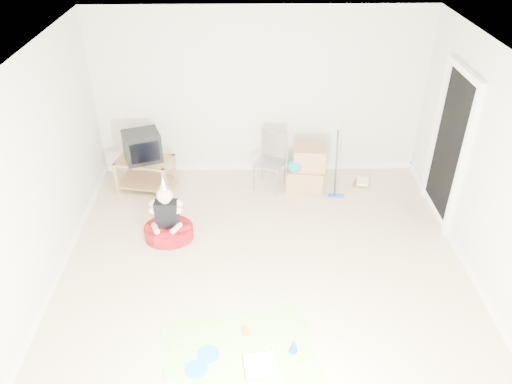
{
  "coord_description": "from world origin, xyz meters",
  "views": [
    {
      "loc": [
        -0.2,
        -4.6,
        4.13
      ],
      "look_at": [
        -0.1,
        0.4,
        0.9
      ],
      "focal_mm": 35.0,
      "sensor_mm": 36.0,
      "label": 1
    }
  ],
  "objects_px": {
    "crt_tv": "(142,146)",
    "cardboard_boxes": "(306,169)",
    "folding_chair": "(270,163)",
    "birthday_cake": "(260,366)",
    "seated_woman": "(168,225)",
    "tv_stand": "(146,172)"
  },
  "relations": [
    {
      "from": "crt_tv",
      "to": "cardboard_boxes",
      "type": "height_order",
      "value": "crt_tv"
    },
    {
      "from": "folding_chair",
      "to": "birthday_cake",
      "type": "xyz_separation_m",
      "value": [
        -0.23,
        -3.35,
        -0.39
      ]
    },
    {
      "from": "cardboard_boxes",
      "to": "seated_woman",
      "type": "distance_m",
      "value": 2.28
    },
    {
      "from": "tv_stand",
      "to": "birthday_cake",
      "type": "xyz_separation_m",
      "value": [
        1.65,
        -3.36,
        -0.25
      ]
    },
    {
      "from": "tv_stand",
      "to": "cardboard_boxes",
      "type": "distance_m",
      "value": 2.43
    },
    {
      "from": "cardboard_boxes",
      "to": "birthday_cake",
      "type": "distance_m",
      "value": 3.41
    },
    {
      "from": "crt_tv",
      "to": "folding_chair",
      "type": "distance_m",
      "value": 1.9
    },
    {
      "from": "crt_tv",
      "to": "seated_woman",
      "type": "xyz_separation_m",
      "value": [
        0.49,
        -1.24,
        -0.52
      ]
    },
    {
      "from": "tv_stand",
      "to": "seated_woman",
      "type": "relative_size",
      "value": 0.96
    },
    {
      "from": "tv_stand",
      "to": "crt_tv",
      "type": "height_order",
      "value": "crt_tv"
    },
    {
      "from": "cardboard_boxes",
      "to": "birthday_cake",
      "type": "xyz_separation_m",
      "value": [
        -0.78,
        -3.31,
        -0.29
      ]
    },
    {
      "from": "tv_stand",
      "to": "crt_tv",
      "type": "bearing_deg",
      "value": 90.0
    },
    {
      "from": "seated_woman",
      "to": "crt_tv",
      "type": "bearing_deg",
      "value": 111.54
    },
    {
      "from": "seated_woman",
      "to": "birthday_cake",
      "type": "xyz_separation_m",
      "value": [
        1.16,
        -2.12,
        -0.16
      ]
    },
    {
      "from": "cardboard_boxes",
      "to": "seated_woman",
      "type": "height_order",
      "value": "seated_woman"
    },
    {
      "from": "seated_woman",
      "to": "birthday_cake",
      "type": "relative_size",
      "value": 2.83
    },
    {
      "from": "seated_woman",
      "to": "birthday_cake",
      "type": "distance_m",
      "value": 2.42
    },
    {
      "from": "cardboard_boxes",
      "to": "seated_woman",
      "type": "bearing_deg",
      "value": -148.39
    },
    {
      "from": "tv_stand",
      "to": "cardboard_boxes",
      "type": "relative_size",
      "value": 1.3
    },
    {
      "from": "seated_woman",
      "to": "folding_chair",
      "type": "bearing_deg",
      "value": 41.49
    },
    {
      "from": "crt_tv",
      "to": "cardboard_boxes",
      "type": "distance_m",
      "value": 2.46
    },
    {
      "from": "seated_woman",
      "to": "birthday_cake",
      "type": "height_order",
      "value": "seated_woman"
    }
  ]
}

